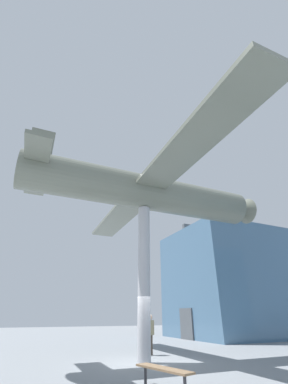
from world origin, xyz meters
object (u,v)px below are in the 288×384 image
(support_pylon_central, at_px, (144,276))
(suspended_airplane, at_px, (147,192))
(visitor_person, at_px, (150,331))
(plaza_bench, at_px, (163,370))

(support_pylon_central, xyz_separation_m, suspended_airplane, (0.00, 0.16, 4.32))
(visitor_person, height_order, plaza_bench, visitor_person)
(visitor_person, bearing_deg, suspended_airplane, 36.14)
(suspended_airplane, relative_size, visitor_person, 9.64)
(support_pylon_central, bearing_deg, suspended_airplane, 89.44)
(suspended_airplane, bearing_deg, support_pylon_central, -90.00)
(visitor_person, bearing_deg, plaza_bench, 41.95)
(suspended_airplane, relative_size, plaza_bench, 9.15)
(support_pylon_central, xyz_separation_m, plaza_bench, (4.05, -1.22, -2.93))
(support_pylon_central, xyz_separation_m, visitor_person, (-2.00, 1.21, -2.33))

